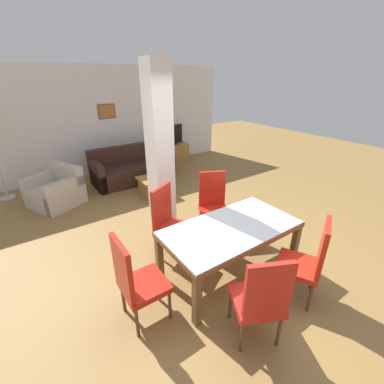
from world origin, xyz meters
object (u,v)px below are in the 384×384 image
dining_chair_far_left (169,220)px  dining_chair_near_left (261,298)px  armchair (57,192)px  tv_stand (170,153)px  dining_chair_far_right (213,203)px  bottle (149,177)px  dining_chair_near_right (308,259)px  coffee_table (154,186)px  sofa (133,169)px  dining_table (231,236)px  dining_chair_head_left (136,279)px  tv_screen (170,136)px

dining_chair_far_left → dining_chair_near_left: (0.00, -1.72, 0.00)m
armchair → tv_stand: size_ratio=1.02×
dining_chair_far_right → bottle: 1.79m
dining_chair_near_left → dining_chair_near_right: 0.87m
dining_chair_far_left → bottle: dining_chair_far_left is taller
dining_chair_far_right → dining_chair_far_left: 0.87m
dining_chair_far_right → dining_chair_near_right: bearing=116.1°
dining_chair_far_right → coffee_table: size_ratio=1.69×
dining_chair_near_right → sofa: bearing=64.0°
armchair → bottle: size_ratio=4.49×
sofa → dining_chair_far_left: bearing=77.1°
dining_table → dining_chair_far_left: size_ratio=1.64×
dining_chair_far_left → tv_stand: 4.45m
dining_chair_head_left → dining_chair_near_right: same height
dining_chair_head_left → coffee_table: dining_chair_head_left is taller
dining_chair_near_left → tv_screen: 5.99m
sofa → coffee_table: bearing=91.9°
dining_chair_near_right → dining_table: bearing=90.0°
dining_chair_far_left → armchair: size_ratio=0.93×
dining_chair_near_left → tv_screen: (2.24, 5.55, 0.24)m
dining_chair_near_left → bottle: bearing=106.7°
dining_table → coffee_table: size_ratio=2.76×
dining_chair_far_left → dining_chair_head_left: same height
armchair → dining_chair_near_left: bearing=168.5°
dining_chair_far_left → coffee_table: size_ratio=1.69×
dining_chair_far_right → bottle: size_ratio=4.16×
dining_table → dining_chair_far_right: (0.43, 0.89, -0.02)m
tv_stand → dining_table: bearing=-111.2°
bottle → coffee_table: bearing=42.1°
dining_table → dining_chair_far_left: (-0.44, 0.83, -0.02)m
dining_chair_far_right → dining_chair_head_left: bearing=53.0°
dining_chair_near_left → coffee_table: (0.74, 3.69, -0.36)m
dining_table → tv_screen: tv_screen is taller
dining_chair_near_left → dining_chair_near_right: (0.87, 0.07, 0.00)m
tv_screen → tv_stand: bearing=180.0°
dining_chair_far_right → dining_chair_head_left: 1.95m
dining_chair_head_left → coffee_table: (1.61, 2.80, -0.36)m
coffee_table → bottle: bottle is taller
dining_chair_head_left → tv_stand: (3.11, 4.66, -0.30)m
bottle → tv_screen: 2.62m
dining_chair_near_right → armchair: (-1.98, 4.36, -0.29)m
armchair → dining_chair_far_right: bearing=-168.9°
bottle → tv_screen: tv_screen is taller
dining_chair_far_right → sofa: size_ratio=0.55×
dining_chair_head_left → bottle: 3.02m
dining_chair_far_left → bottle: size_ratio=4.16×
tv_screen → armchair: bearing=13.0°
tv_screen → dining_table: bearing=63.4°
dining_chair_far_right → tv_stand: dining_chair_far_right is taller
dining_chair_head_left → dining_chair_far_left: bearing=133.5°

